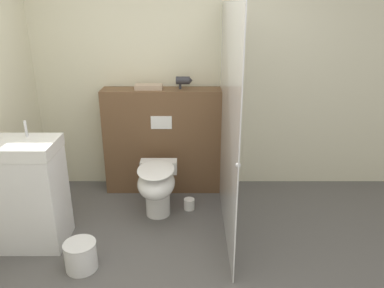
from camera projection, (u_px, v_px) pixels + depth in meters
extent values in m
cube|color=beige|center=(176.00, 77.00, 4.09)|extent=(8.00, 0.06, 2.50)
cube|color=brown|center=(164.00, 141.00, 4.15)|extent=(1.27, 0.28, 1.16)
cube|color=white|center=(163.00, 123.00, 3.92)|extent=(0.22, 0.01, 0.14)
cube|color=silver|center=(229.00, 123.00, 3.33)|extent=(0.01, 1.76, 2.03)
sphere|color=#B2B2B7|center=(240.00, 165.00, 2.55)|extent=(0.04, 0.04, 0.04)
cylinder|color=white|center=(159.00, 198.00, 3.75)|extent=(0.24, 0.24, 0.36)
ellipsoid|color=white|center=(158.00, 183.00, 3.59)|extent=(0.36, 0.51, 0.27)
ellipsoid|color=white|center=(157.00, 169.00, 3.54)|extent=(0.35, 0.50, 0.02)
cube|color=white|center=(160.00, 166.00, 3.86)|extent=(0.37, 0.14, 0.13)
cube|color=white|center=(33.00, 199.00, 3.22)|extent=(0.54, 0.43, 0.85)
cube|color=white|center=(24.00, 147.00, 3.06)|extent=(0.55, 0.44, 0.11)
cylinder|color=silver|center=(28.00, 128.00, 3.12)|extent=(0.02, 0.02, 0.14)
cylinder|color=#2D2D33|center=(184.00, 80.00, 3.92)|extent=(0.15, 0.08, 0.08)
cone|color=#2D2D33|center=(193.00, 80.00, 3.92)|extent=(0.03, 0.07, 0.07)
cylinder|color=#2D2D33|center=(182.00, 85.00, 3.94)|extent=(0.03, 0.03, 0.08)
cube|color=tan|center=(150.00, 87.00, 3.92)|extent=(0.29, 0.13, 0.05)
cylinder|color=white|center=(191.00, 204.00, 3.88)|extent=(0.11, 0.11, 0.11)
cylinder|color=silver|center=(82.00, 256.00, 2.99)|extent=(0.25, 0.25, 0.23)
cylinder|color=silver|center=(81.00, 244.00, 2.95)|extent=(0.26, 0.26, 0.01)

